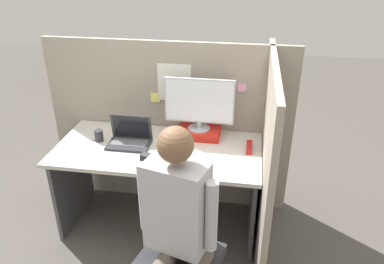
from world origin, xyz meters
TOP-DOWN VIEW (x-y plane):
  - ground_plane at (0.00, 0.00)m, footprint 12.00×12.00m
  - cubicle_panel_back at (0.00, 0.77)m, footprint 2.06×0.05m
  - cubicle_panel_right at (0.80, 0.30)m, footprint 0.04×1.40m
  - desk at (0.00, 0.37)m, footprint 1.56×0.75m
  - paper_box at (0.28, 0.61)m, footprint 0.33×0.21m
  - monitor at (0.28, 0.61)m, footprint 0.54×0.17m
  - laptop at (-0.23, 0.39)m, footprint 0.32×0.21m
  - mouse at (0.04, 0.32)m, footprint 0.06×0.05m
  - stapler at (0.68, 0.45)m, footprint 0.04×0.16m
  - carrot_toy at (0.24, 0.09)m, footprint 0.04×0.12m
  - office_chair at (0.28, -0.32)m, footprint 0.57×0.61m
  - person at (0.32, -0.47)m, footprint 0.47×0.49m
  - pen_cup at (-0.48, 0.41)m, footprint 0.07×0.07m

SIDE VIEW (x-z plane):
  - ground_plane at x=0.00m, z-range 0.00..0.00m
  - office_chair at x=0.28m, z-range 0.01..0.98m
  - desk at x=0.00m, z-range 0.19..0.94m
  - cubicle_panel_right at x=0.80m, z-range 0.00..1.46m
  - cubicle_panel_back at x=0.00m, z-range 0.00..1.46m
  - person at x=0.32m, z-range 0.10..1.42m
  - mouse at x=0.04m, z-range 0.74..0.78m
  - carrot_toy at x=0.24m, z-range 0.74..0.78m
  - stapler at x=0.68m, z-range 0.74..0.78m
  - paper_box at x=0.28m, z-range 0.74..0.81m
  - laptop at x=-0.23m, z-range 0.68..0.90m
  - pen_cup at x=-0.48m, z-range 0.74..0.83m
  - monitor at x=0.28m, z-range 0.82..1.24m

